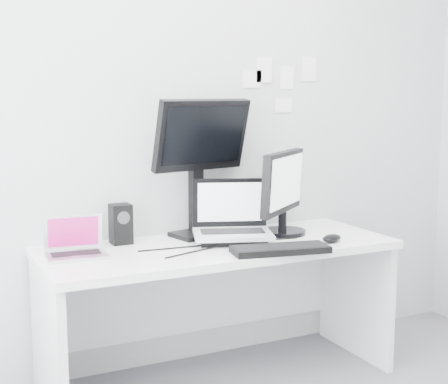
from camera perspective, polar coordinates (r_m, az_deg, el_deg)
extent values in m
plane|color=#BABCBF|center=(3.61, -2.88, 6.27)|extent=(3.60, 0.00, 3.60)
cube|color=white|center=(3.47, -0.45, -10.40)|extent=(1.80, 0.70, 0.73)
cube|color=silver|center=(3.15, -12.67, -3.73)|extent=(0.29, 0.23, 0.20)
cube|color=black|center=(3.41, -8.89, -2.73)|extent=(0.13, 0.13, 0.20)
cube|color=silver|center=(3.38, 0.77, -1.64)|extent=(0.48, 0.43, 0.33)
cube|color=black|center=(3.50, -2.12, 2.21)|extent=(0.58, 0.31, 0.75)
cube|color=black|center=(3.58, 5.24, 0.04)|extent=(0.54, 0.50, 0.47)
cube|color=black|center=(3.21, 4.88, -4.94)|extent=(0.49, 0.25, 0.03)
ellipsoid|color=black|center=(3.46, 9.26, -3.95)|extent=(0.15, 0.12, 0.04)
cube|color=white|center=(3.80, 3.49, 10.46)|extent=(0.10, 0.00, 0.14)
cube|color=white|center=(3.87, 5.44, 9.80)|extent=(0.09, 0.00, 0.13)
cube|color=white|center=(3.96, 7.34, 10.47)|extent=(0.10, 0.00, 0.14)
cube|color=white|center=(3.86, 5.15, 7.44)|extent=(0.11, 0.00, 0.08)
cube|color=white|center=(3.76, 2.43, 9.71)|extent=(0.12, 0.00, 0.10)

